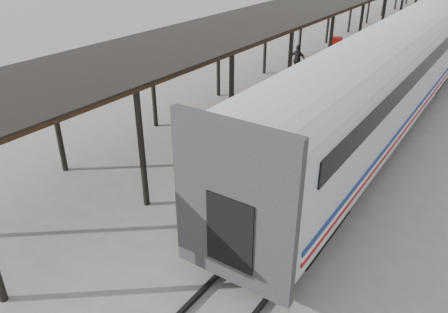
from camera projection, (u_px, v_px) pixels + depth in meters
ground at (216, 189)px, 15.00m from camera, size 160.00×160.00×0.00m
baggage_cart at (232, 179)px, 14.36m from camera, size 1.83×2.64×0.86m
suitcase_stack at (238, 164)px, 14.44m from camera, size 1.42×1.11×0.56m
luggage_tug at (335, 49)px, 30.14m from camera, size 1.40×1.78×1.38m
porter at (228, 156)px, 13.21m from camera, size 0.50×0.73×1.95m
pedestrian at (297, 60)px, 26.67m from camera, size 1.07×0.46×1.81m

